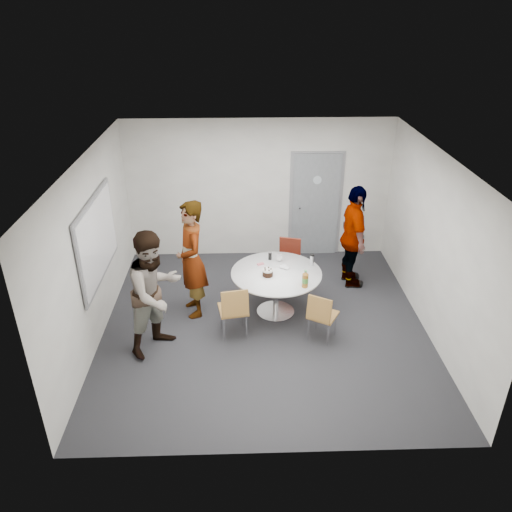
{
  "coord_description": "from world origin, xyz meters",
  "views": [
    {
      "loc": [
        -0.35,
        -6.49,
        4.62
      ],
      "look_at": [
        -0.13,
        0.25,
        1.1
      ],
      "focal_mm": 35.0,
      "sensor_mm": 36.0,
      "label": 1
    }
  ],
  "objects_px": {
    "chair_near_right": "(321,313)",
    "chair_far": "(289,257)",
    "chair_near_left": "(234,308)",
    "person_right": "(354,237)",
    "table": "(277,278)",
    "person_left": "(155,292)",
    "door": "(315,205)",
    "whiteboard": "(98,239)",
    "person_main": "(192,260)"
  },
  "relations": [
    {
      "from": "person_right",
      "to": "table",
      "type": "bearing_deg",
      "value": 119.65
    },
    {
      "from": "person_right",
      "to": "chair_near_left",
      "type": "bearing_deg",
      "value": 123.62
    },
    {
      "from": "table",
      "to": "person_right",
      "type": "distance_m",
      "value": 1.66
    },
    {
      "from": "whiteboard",
      "to": "chair_far",
      "type": "xyz_separation_m",
      "value": [
        2.95,
        1.13,
        -0.94
      ]
    },
    {
      "from": "door",
      "to": "table",
      "type": "height_order",
      "value": "door"
    },
    {
      "from": "chair_near_left",
      "to": "person_right",
      "type": "relative_size",
      "value": 0.47
    },
    {
      "from": "person_left",
      "to": "person_right",
      "type": "distance_m",
      "value": 3.6
    },
    {
      "from": "whiteboard",
      "to": "table",
      "type": "xyz_separation_m",
      "value": [
        2.68,
        0.15,
        -0.8
      ]
    },
    {
      "from": "whiteboard",
      "to": "person_left",
      "type": "xyz_separation_m",
      "value": [
        0.89,
        -0.69,
        -0.52
      ]
    },
    {
      "from": "door",
      "to": "whiteboard",
      "type": "xyz_separation_m",
      "value": [
        -3.56,
        -2.28,
        0.42
      ]
    },
    {
      "from": "table",
      "to": "door",
      "type": "bearing_deg",
      "value": 67.51
    },
    {
      "from": "table",
      "to": "chair_near_left",
      "type": "relative_size",
      "value": 1.64
    },
    {
      "from": "chair_near_right",
      "to": "person_main",
      "type": "height_order",
      "value": "person_main"
    },
    {
      "from": "whiteboard",
      "to": "chair_far",
      "type": "relative_size",
      "value": 2.26
    },
    {
      "from": "door",
      "to": "whiteboard",
      "type": "height_order",
      "value": "door"
    },
    {
      "from": "whiteboard",
      "to": "person_right",
      "type": "height_order",
      "value": "whiteboard"
    },
    {
      "from": "door",
      "to": "person_right",
      "type": "distance_m",
      "value": 1.35
    },
    {
      "from": "door",
      "to": "chair_near_right",
      "type": "bearing_deg",
      "value": -95.67
    },
    {
      "from": "person_left",
      "to": "whiteboard",
      "type": "bearing_deg",
      "value": 92.64
    },
    {
      "from": "whiteboard",
      "to": "person_right",
      "type": "relative_size",
      "value": 1.03
    },
    {
      "from": "person_main",
      "to": "chair_near_left",
      "type": "bearing_deg",
      "value": 25.23
    },
    {
      "from": "person_main",
      "to": "table",
      "type": "bearing_deg",
      "value": 69.92
    },
    {
      "from": "whiteboard",
      "to": "chair_near_left",
      "type": "bearing_deg",
      "value": -14.29
    },
    {
      "from": "door",
      "to": "whiteboard",
      "type": "bearing_deg",
      "value": -147.34
    },
    {
      "from": "table",
      "to": "chair_near_left",
      "type": "xyz_separation_m",
      "value": [
        -0.69,
        -0.65,
        -0.11
      ]
    },
    {
      "from": "chair_near_left",
      "to": "chair_far",
      "type": "relative_size",
      "value": 1.04
    },
    {
      "from": "door",
      "to": "chair_far",
      "type": "distance_m",
      "value": 1.4
    },
    {
      "from": "door",
      "to": "person_right",
      "type": "xyz_separation_m",
      "value": [
        0.49,
        -1.25,
        -0.1
      ]
    },
    {
      "from": "chair_far",
      "to": "person_right",
      "type": "xyz_separation_m",
      "value": [
        1.1,
        -0.1,
        0.41
      ]
    },
    {
      "from": "table",
      "to": "person_left",
      "type": "xyz_separation_m",
      "value": [
        -1.78,
        -0.83,
        0.29
      ]
    },
    {
      "from": "chair_near_right",
      "to": "chair_far",
      "type": "distance_m",
      "value": 1.79
    },
    {
      "from": "door",
      "to": "table",
      "type": "xyz_separation_m",
      "value": [
        -0.88,
        -2.14,
        -0.38
      ]
    },
    {
      "from": "table",
      "to": "chair_near_right",
      "type": "bearing_deg",
      "value": -52.54
    },
    {
      "from": "whiteboard",
      "to": "person_left",
      "type": "bearing_deg",
      "value": -37.53
    },
    {
      "from": "table",
      "to": "chair_far",
      "type": "height_order",
      "value": "table"
    },
    {
      "from": "chair_near_left",
      "to": "person_left",
      "type": "distance_m",
      "value": 1.18
    },
    {
      "from": "chair_near_right",
      "to": "chair_near_left",
      "type": "bearing_deg",
      "value": -155.27
    },
    {
      "from": "chair_near_left",
      "to": "person_left",
      "type": "xyz_separation_m",
      "value": [
        -1.1,
        -0.18,
        0.4
      ]
    },
    {
      "from": "whiteboard",
      "to": "person_left",
      "type": "distance_m",
      "value": 1.24
    },
    {
      "from": "whiteboard",
      "to": "person_left",
      "type": "height_order",
      "value": "whiteboard"
    },
    {
      "from": "chair_near_right",
      "to": "chair_far",
      "type": "xyz_separation_m",
      "value": [
        -0.32,
        1.76,
        0.02
      ]
    },
    {
      "from": "table",
      "to": "person_right",
      "type": "relative_size",
      "value": 0.78
    },
    {
      "from": "chair_near_left",
      "to": "person_main",
      "type": "distance_m",
      "value": 1.07
    },
    {
      "from": "chair_far",
      "to": "person_left",
      "type": "distance_m",
      "value": 2.78
    },
    {
      "from": "whiteboard",
      "to": "table",
      "type": "distance_m",
      "value": 2.8
    },
    {
      "from": "person_left",
      "to": "person_right",
      "type": "bearing_deg",
      "value": -21.25
    },
    {
      "from": "whiteboard",
      "to": "chair_near_right",
      "type": "relative_size",
      "value": 2.36
    },
    {
      "from": "chair_far",
      "to": "chair_near_left",
      "type": "bearing_deg",
      "value": 74.18
    },
    {
      "from": "chair_near_left",
      "to": "person_main",
      "type": "relative_size",
      "value": 0.45
    },
    {
      "from": "whiteboard",
      "to": "table",
      "type": "relative_size",
      "value": 1.32
    }
  ]
}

